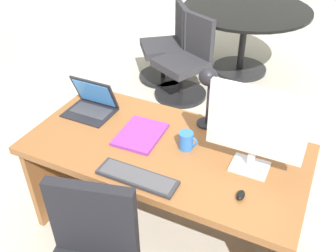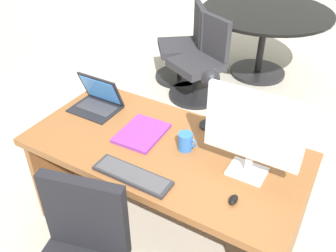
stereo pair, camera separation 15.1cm
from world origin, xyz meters
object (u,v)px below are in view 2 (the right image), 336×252
desk (168,167)px  monitor (254,130)px  desk_lamp (210,86)px  meeting_chair_near (185,51)px  book (142,133)px  mouse (234,200)px  meeting_table (264,26)px  coffee_mug (186,142)px  meeting_chair_far (200,67)px  keyboard (132,175)px  laptop (98,98)px

desk → monitor: (0.49, -0.01, 0.48)m
desk_lamp → meeting_chair_near: size_ratio=0.49×
monitor → book: bearing=-179.8°
mouse → meeting_table: size_ratio=0.05×
monitor → coffee_mug: (-0.38, 0.01, -0.23)m
desk_lamp → meeting_table: (-0.37, 2.27, -0.45)m
coffee_mug → meeting_chair_far: bearing=113.1°
desk → mouse: size_ratio=23.28×
desk → book: size_ratio=5.00×
keyboard → meeting_chair_near: 2.53m
mouse → book: bearing=161.5°
monitor → desk_lamp: monitor is taller
desk → monitor: bearing=-1.3°
desk → meeting_chair_near: size_ratio=1.94×
desk → meeting_chair_near: bearing=115.5°
desk → monitor: 0.69m
coffee_mug → meeting_chair_far: size_ratio=0.13×
meeting_chair_far → mouse: bearing=-60.0°
meeting_chair_near → meeting_chair_far: (0.33, -0.26, -0.00)m
desk → mouse: mouse is taller
mouse → meeting_table: meeting_table is taller
book → meeting_chair_far: 1.82m
desk → coffee_mug: bearing=-1.2°
coffee_mug → meeting_table: bearing=97.8°
desk → coffee_mug: (0.12, -0.00, 0.25)m
coffee_mug → book: bearing=-177.8°
laptop → monitor: bearing=-5.9°
desk_lamp → meeting_chair_far: size_ratio=0.48×
coffee_mug → meeting_chair_near: bearing=118.2°
monitor → meeting_chair_far: monitor is taller
mouse → book: 0.73m
laptop → meeting_table: 2.45m
desk_lamp → meeting_chair_far: desk_lamp is taller
desk_lamp → meeting_table: 2.34m
monitor → meeting_chair_near: bearing=125.9°
meeting_chair_far → meeting_table: bearing=64.6°
desk → book: book is taller
mouse → laptop: bearing=162.7°
keyboard → meeting_chair_near: (-0.93, 2.32, -0.41)m
meeting_table → meeting_chair_near: meeting_chair_near is taller
mouse → meeting_table: bearing=105.1°
desk → keyboard: (-0.01, -0.35, 0.20)m
coffee_mug → meeting_table: 2.54m
desk → meeting_chair_near: (-0.94, 1.97, -0.20)m
monitor → keyboard: 0.67m
monitor → meeting_chair_far: 2.15m
monitor → mouse: size_ratio=7.17×
coffee_mug → meeting_chair_near: size_ratio=0.13×
mouse → coffee_mug: bearing=148.4°
coffee_mug → meeting_chair_far: meeting_chair_far is taller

